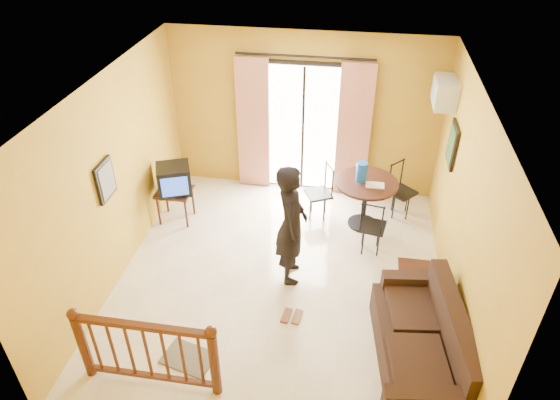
% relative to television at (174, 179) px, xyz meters
% --- Properties ---
extents(ground, '(5.00, 5.00, 0.00)m').
position_rel_television_xyz_m(ground, '(1.87, -1.14, -0.78)').
color(ground, beige).
rests_on(ground, ground).
extents(room_shell, '(5.00, 5.00, 5.00)m').
position_rel_television_xyz_m(room_shell, '(1.87, -1.14, 0.92)').
color(room_shell, white).
rests_on(room_shell, ground).
extents(balcony_door, '(2.25, 0.14, 2.46)m').
position_rel_television_xyz_m(balcony_door, '(1.87, 1.29, 0.40)').
color(balcony_door, black).
rests_on(balcony_door, ground).
extents(tv_table, '(0.55, 0.46, 0.55)m').
position_rel_television_xyz_m(tv_table, '(-0.03, 0.00, -0.31)').
color(tv_table, black).
rests_on(tv_table, ground).
extents(television, '(0.64, 0.61, 0.46)m').
position_rel_television_xyz_m(television, '(0.00, 0.00, 0.00)').
color(television, black).
rests_on(television, tv_table).
extents(picture_left, '(0.05, 0.42, 0.52)m').
position_rel_television_xyz_m(picture_left, '(-0.35, -1.34, 0.77)').
color(picture_left, black).
rests_on(picture_left, room_shell).
extents(dining_table, '(0.98, 0.98, 0.81)m').
position_rel_television_xyz_m(dining_table, '(2.99, 0.35, -0.14)').
color(dining_table, black).
rests_on(dining_table, ground).
extents(water_jug, '(0.17, 0.17, 0.31)m').
position_rel_television_xyz_m(water_jug, '(2.89, 0.37, 0.19)').
color(water_jug, blue).
rests_on(water_jug, dining_table).
extents(serving_tray, '(0.28, 0.18, 0.02)m').
position_rel_television_xyz_m(serving_tray, '(3.11, 0.25, 0.04)').
color(serving_tray, beige).
rests_on(serving_tray, dining_table).
extents(dining_chairs, '(1.89, 1.52, 0.95)m').
position_rel_television_xyz_m(dining_chairs, '(2.98, 0.29, -0.78)').
color(dining_chairs, black).
rests_on(dining_chairs, ground).
extents(air_conditioner, '(0.31, 0.60, 0.40)m').
position_rel_television_xyz_m(air_conditioner, '(3.96, 0.81, 1.37)').
color(air_conditioner, silver).
rests_on(air_conditioner, room_shell).
extents(botanical_print, '(0.05, 0.50, 0.60)m').
position_rel_television_xyz_m(botanical_print, '(4.08, 0.16, 0.87)').
color(botanical_print, black).
rests_on(botanical_print, room_shell).
extents(coffee_table, '(0.48, 0.87, 0.39)m').
position_rel_television_xyz_m(coffee_table, '(3.72, -1.30, -0.52)').
color(coffee_table, black).
rests_on(coffee_table, ground).
extents(bowl, '(0.21, 0.21, 0.06)m').
position_rel_television_xyz_m(bowl, '(3.72, -1.32, -0.37)').
color(bowl, brown).
rests_on(bowl, coffee_table).
extents(sofa, '(1.08, 1.97, 0.89)m').
position_rel_television_xyz_m(sofa, '(3.73, -2.29, -0.45)').
color(sofa, black).
rests_on(sofa, ground).
extents(standing_person, '(0.53, 0.71, 1.78)m').
position_rel_television_xyz_m(standing_person, '(2.00, -1.03, 0.11)').
color(standing_person, black).
rests_on(standing_person, ground).
extents(stair_balustrade, '(1.63, 0.13, 1.04)m').
position_rel_television_xyz_m(stair_balustrade, '(0.72, -3.04, -0.22)').
color(stair_balustrade, '#471E0F').
rests_on(stair_balustrade, ground).
extents(doormat, '(0.68, 0.53, 0.02)m').
position_rel_television_xyz_m(doormat, '(1.01, -2.67, -0.77)').
color(doormat, '#5B5749').
rests_on(doormat, ground).
extents(sandals, '(0.27, 0.26, 0.03)m').
position_rel_television_xyz_m(sandals, '(2.14, -1.83, -0.77)').
color(sandals, brown).
rests_on(sandals, ground).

